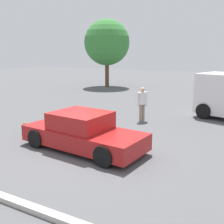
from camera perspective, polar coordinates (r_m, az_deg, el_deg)
ground_plane at (r=9.20m, az=-5.71°, el=-8.04°), size 80.00×80.00×0.00m
sedan_foreground at (r=9.18m, az=-6.19°, el=-4.30°), size 4.41×2.16×1.27m
dog at (r=11.45m, az=-17.76°, el=-3.03°), size 0.51×0.49×0.43m
pedestrian at (r=12.85m, az=6.38°, el=2.27°), size 0.41×0.51×1.62m
tree_back_center at (r=25.75m, az=-1.08°, el=14.40°), size 4.19×4.19×6.19m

